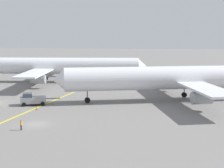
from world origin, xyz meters
name	(u,v)px	position (x,y,z in m)	size (l,w,h in m)	color
ground_plane	(36,124)	(0.00, 0.00, 0.00)	(600.00, 600.00, 0.00)	slate
taxiway_stripe	(31,110)	(-4.96, 10.00, 0.00)	(0.50, 120.00, 0.01)	yellow
airliner_at_gate_left	(53,66)	(-13.36, 50.89, 5.23)	(61.15, 49.75, 15.49)	white
airliner_being_pushed	(177,78)	(25.78, 25.13, 5.42)	(56.87, 43.16, 15.52)	silver
pushback_tug	(32,99)	(-6.60, 15.35, 1.28)	(8.72, 4.80, 3.01)	gray
ground_crew_ramp_agent_by_cones	(21,125)	(-1.03, -3.82, 0.88)	(0.36, 0.36, 1.69)	#2D3351
traffic_cone_nose_right	(37,108)	(-4.06, 11.12, 0.28)	(0.44, 0.44, 0.60)	orange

